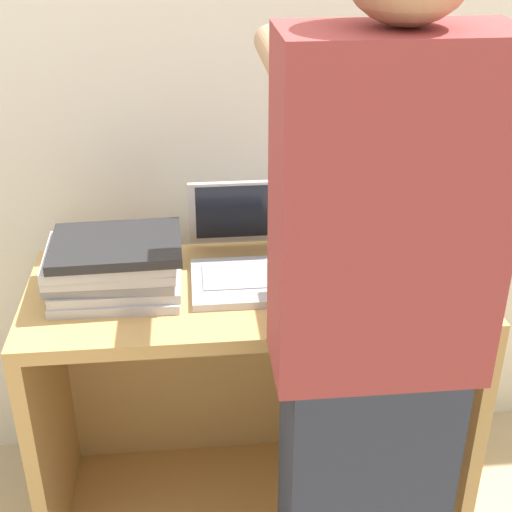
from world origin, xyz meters
TOP-DOWN VIEW (x-y plane):
  - wall_back at (0.00, 0.60)m, footprint 8.00×0.05m
  - cart at (0.00, 0.31)m, footprint 1.14×0.49m
  - laptop_open at (0.00, 0.30)m, footprint 0.31×0.35m
  - laptop_stack_left at (-0.34, 0.25)m, footprint 0.33×0.26m
  - laptop_stack_right at (0.34, 0.24)m, footprint 0.33×0.26m
  - person at (0.20, -0.18)m, footprint 0.40×0.53m

SIDE VIEW (x-z plane):
  - cart at x=0.00m, z-range 0.00..0.75m
  - laptop_stack_right at x=0.34m, z-range 0.75..0.82m
  - laptop_open at x=0.00m, z-range 0.68..0.92m
  - laptop_stack_left at x=-0.34m, z-range 0.75..0.89m
  - person at x=0.20m, z-range 0.01..1.67m
  - wall_back at x=0.00m, z-range 0.00..2.40m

